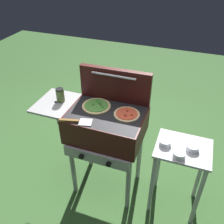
{
  "coord_description": "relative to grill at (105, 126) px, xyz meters",
  "views": [
    {
      "loc": [
        0.62,
        -1.56,
        2.1
      ],
      "look_at": [
        0.05,
        0.0,
        0.92
      ],
      "focal_mm": 39.81,
      "sensor_mm": 36.0,
      "label": 1
    }
  ],
  "objects": [
    {
      "name": "pizza_veggie",
      "position": [
        -0.1,
        0.06,
        0.15
      ],
      "size": [
        0.25,
        0.25,
        0.04
      ],
      "color": "#E0C17F",
      "rests_on": "grill"
    },
    {
      "name": "pizza_pepperoni",
      "position": [
        0.18,
        0.03,
        0.15
      ],
      "size": [
        0.21,
        0.21,
        0.03
      ],
      "color": "beige",
      "rests_on": "grill"
    },
    {
      "name": "grill_lid_open",
      "position": [
        0.01,
        0.22,
        0.3
      ],
      "size": [
        0.63,
        0.09,
        0.3
      ],
      "color": "#38110F",
      "rests_on": "grill"
    },
    {
      "name": "spatula",
      "position": [
        -0.17,
        -0.19,
        0.15
      ],
      "size": [
        0.27,
        0.12,
        0.02
      ],
      "color": "#B7BABF",
      "rests_on": "grill"
    },
    {
      "name": "topping_bowl_middle",
      "position": [
        0.74,
        -0.0,
        -0.02
      ],
      "size": [
        0.1,
        0.1,
        0.04
      ],
      "color": "silver",
      "rests_on": "prep_table"
    },
    {
      "name": "ground_plane",
      "position": [
        0.01,
        0.0,
        -0.76
      ],
      "size": [
        8.0,
        8.0,
        0.0
      ],
      "primitive_type": "plane",
      "color": "#38602D"
    },
    {
      "name": "grill",
      "position": [
        0.0,
        0.0,
        0.0
      ],
      "size": [
        0.96,
        0.53,
        0.9
      ],
      "color": "#38110F",
      "rests_on": "ground_plane"
    },
    {
      "name": "topping_bowl_far",
      "position": [
        0.65,
        -0.11,
        -0.02
      ],
      "size": [
        0.1,
        0.1,
        0.04
      ],
      "color": "silver",
      "rests_on": "prep_table"
    },
    {
      "name": "topping_bowl_near",
      "position": [
        0.53,
        -0.01,
        -0.02
      ],
      "size": [
        0.1,
        0.1,
        0.04
      ],
      "color": "silver",
      "rests_on": "prep_table"
    },
    {
      "name": "sauce_jar",
      "position": [
        -0.43,
        0.04,
        0.2
      ],
      "size": [
        0.07,
        0.07,
        0.12
      ],
      "color": "#4C6B2D",
      "rests_on": "grill"
    },
    {
      "name": "prep_table",
      "position": [
        0.67,
        0.0,
        -0.24
      ],
      "size": [
        0.44,
        0.36,
        0.72
      ],
      "color": "#B2B2B7",
      "rests_on": "ground_plane"
    }
  ]
}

